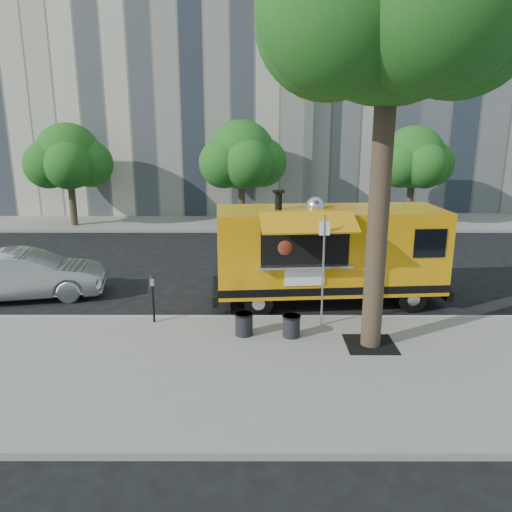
{
  "coord_description": "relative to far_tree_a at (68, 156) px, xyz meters",
  "views": [
    {
      "loc": [
        -0.2,
        -14.09,
        5.38
      ],
      "look_at": [
        -0.21,
        0.0,
        1.66
      ],
      "focal_mm": 35.0,
      "sensor_mm": 36.0,
      "label": 1
    }
  ],
  "objects": [
    {
      "name": "trash_bin_left",
      "position": [
        10.69,
        -14.61,
        -3.32
      ],
      "size": [
        0.47,
        0.47,
        0.57
      ],
      "color": "black",
      "rests_on": "sidewalk"
    },
    {
      "name": "building_mid",
      "position": [
        22.0,
        10.7,
        6.22
      ],
      "size": [
        20.0,
        14.0,
        20.0
      ],
      "primitive_type": "cube",
      "color": "gray",
      "rests_on": "ground"
    },
    {
      "name": "parking_meter",
      "position": [
        7.0,
        -13.65,
        -2.79
      ],
      "size": [
        0.11,
        0.11,
        1.33
      ],
      "color": "black",
      "rests_on": "sidewalk"
    },
    {
      "name": "curb",
      "position": [
        10.0,
        -13.23,
        -3.7
      ],
      "size": [
        60.0,
        0.14,
        0.16
      ],
      "primitive_type": "cube",
      "color": "#999993",
      "rests_on": "ground"
    },
    {
      "name": "food_truck",
      "position": [
        11.97,
        -11.73,
        -2.13
      ],
      "size": [
        7.23,
        3.69,
        3.5
      ],
      "rotation": [
        0.0,
        0.0,
        0.08
      ],
      "color": "orange",
      "rests_on": "ground"
    },
    {
      "name": "tree_well",
      "position": [
        12.6,
        -15.1,
        -3.62
      ],
      "size": [
        1.2,
        1.2,
        0.02
      ],
      "primitive_type": "cube",
      "color": "black",
      "rests_on": "sidewalk"
    },
    {
      "name": "building_left",
      "position": [
        2.0,
        9.7,
        8.22
      ],
      "size": [
        22.0,
        14.0,
        24.0
      ],
      "primitive_type": "cube",
      "color": "beige",
      "rests_on": "ground"
    },
    {
      "name": "far_sidewalk",
      "position": [
        10.0,
        1.2,
        -3.7
      ],
      "size": [
        60.0,
        5.0,
        0.15
      ],
      "primitive_type": "cube",
      "color": "gray",
      "rests_on": "ground"
    },
    {
      "name": "sidewalk",
      "position": [
        10.0,
        -16.3,
        -3.7
      ],
      "size": [
        60.0,
        6.0,
        0.15
      ],
      "primitive_type": "cube",
      "color": "gray",
      "rests_on": "ground"
    },
    {
      "name": "sign_post",
      "position": [
        11.55,
        -13.85,
        -1.93
      ],
      "size": [
        0.28,
        0.06,
        3.0
      ],
      "color": "silver",
      "rests_on": "sidewalk"
    },
    {
      "name": "ground",
      "position": [
        10.0,
        -12.3,
        -3.78
      ],
      "size": [
        120.0,
        120.0,
        0.0
      ],
      "primitive_type": "plane",
      "color": "black",
      "rests_on": "ground"
    },
    {
      "name": "far_tree_b",
      "position": [
        9.0,
        0.4,
        0.06
      ],
      "size": [
        3.6,
        3.6,
        5.5
      ],
      "color": "#33261C",
      "rests_on": "far_sidewalk"
    },
    {
      "name": "far_tree_a",
      "position": [
        0.0,
        0.0,
        0.0
      ],
      "size": [
        3.42,
        3.42,
        5.36
      ],
      "color": "#33261C",
      "rests_on": "far_sidewalk"
    },
    {
      "name": "far_tree_c",
      "position": [
        18.0,
        0.1,
        -0.06
      ],
      "size": [
        3.24,
        3.24,
        5.21
      ],
      "color": "#33261C",
      "rests_on": "far_sidewalk"
    },
    {
      "name": "sedan",
      "position": [
        2.51,
        -11.31,
        -3.0
      ],
      "size": [
        4.93,
        2.54,
        1.55
      ],
      "primitive_type": "imported",
      "rotation": [
        0.0,
        0.0,
        1.77
      ],
      "color": "#A2A3A9",
      "rests_on": "ground"
    },
    {
      "name": "trash_bin_right",
      "position": [
        9.48,
        -14.5,
        -3.31
      ],
      "size": [
        0.49,
        0.49,
        0.58
      ],
      "color": "black",
      "rests_on": "sidewalk"
    }
  ]
}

